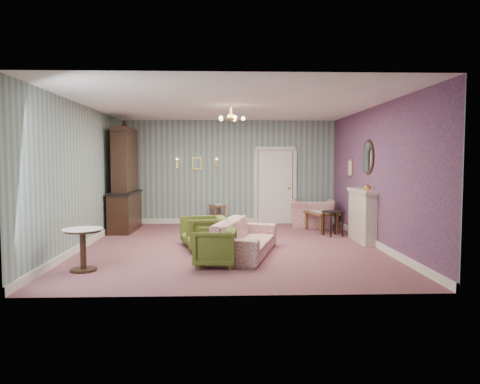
{
  "coord_description": "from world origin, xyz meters",
  "views": [
    {
      "loc": [
        -0.14,
        -9.39,
        1.76
      ],
      "look_at": [
        0.2,
        0.4,
        1.1
      ],
      "focal_mm": 34.26,
      "sensor_mm": 36.0,
      "label": 1
    }
  ],
  "objects_px": {
    "olive_chair_a": "(215,245)",
    "fireplace": "(362,216)",
    "olive_chair_c": "(198,229)",
    "coffee_table": "(321,221)",
    "dresser": "(125,177)",
    "pedestal_table": "(83,250)",
    "olive_chair_b": "(207,232)",
    "sofa_chintz": "(245,232)",
    "wingback_chair": "(313,209)",
    "side_table_black": "(333,224)"
  },
  "relations": [
    {
      "from": "pedestal_table",
      "to": "olive_chair_c",
      "type": "bearing_deg",
      "value": 51.84
    },
    {
      "from": "olive_chair_a",
      "to": "olive_chair_b",
      "type": "relative_size",
      "value": 0.93
    },
    {
      "from": "olive_chair_a",
      "to": "olive_chair_c",
      "type": "xyz_separation_m",
      "value": [
        -0.39,
        1.91,
        -0.02
      ]
    },
    {
      "from": "wingback_chair",
      "to": "dresser",
      "type": "distance_m",
      "value": 4.96
    },
    {
      "from": "olive_chair_a",
      "to": "olive_chair_c",
      "type": "height_order",
      "value": "olive_chair_a"
    },
    {
      "from": "fireplace",
      "to": "pedestal_table",
      "type": "bearing_deg",
      "value": -154.95
    },
    {
      "from": "olive_chair_b",
      "to": "side_table_black",
      "type": "height_order",
      "value": "olive_chair_b"
    },
    {
      "from": "olive_chair_c",
      "to": "coffee_table",
      "type": "relative_size",
      "value": 0.68
    },
    {
      "from": "olive_chair_b",
      "to": "side_table_black",
      "type": "bearing_deg",
      "value": 111.36
    },
    {
      "from": "coffee_table",
      "to": "olive_chair_c",
      "type": "bearing_deg",
      "value": -149.26
    },
    {
      "from": "coffee_table",
      "to": "side_table_black",
      "type": "height_order",
      "value": "side_table_black"
    },
    {
      "from": "sofa_chintz",
      "to": "wingback_chair",
      "type": "bearing_deg",
      "value": -14.56
    },
    {
      "from": "sofa_chintz",
      "to": "wingback_chair",
      "type": "relative_size",
      "value": 2.01
    },
    {
      "from": "dresser",
      "to": "olive_chair_c",
      "type": "bearing_deg",
      "value": -46.1
    },
    {
      "from": "olive_chair_c",
      "to": "side_table_black",
      "type": "relative_size",
      "value": 1.12
    },
    {
      "from": "sofa_chintz",
      "to": "side_table_black",
      "type": "relative_size",
      "value": 3.79
    },
    {
      "from": "pedestal_table",
      "to": "olive_chair_b",
      "type": "bearing_deg",
      "value": 39.21
    },
    {
      "from": "fireplace",
      "to": "pedestal_table",
      "type": "relative_size",
      "value": 2.02
    },
    {
      "from": "pedestal_table",
      "to": "side_table_black",
      "type": "bearing_deg",
      "value": 33.91
    },
    {
      "from": "olive_chair_b",
      "to": "sofa_chintz",
      "type": "bearing_deg",
      "value": 53.29
    },
    {
      "from": "fireplace",
      "to": "sofa_chintz",
      "type": "bearing_deg",
      "value": -153.86
    },
    {
      "from": "olive_chair_a",
      "to": "side_table_black",
      "type": "xyz_separation_m",
      "value": [
        2.71,
        2.97,
        -0.05
      ]
    },
    {
      "from": "sofa_chintz",
      "to": "fireplace",
      "type": "height_order",
      "value": "fireplace"
    },
    {
      "from": "olive_chair_c",
      "to": "wingback_chair",
      "type": "distance_m",
      "value": 3.84
    },
    {
      "from": "olive_chair_a",
      "to": "sofa_chintz",
      "type": "relative_size",
      "value": 0.31
    },
    {
      "from": "olive_chair_b",
      "to": "pedestal_table",
      "type": "height_order",
      "value": "olive_chair_b"
    },
    {
      "from": "olive_chair_c",
      "to": "coffee_table",
      "type": "distance_m",
      "value": 3.46
    },
    {
      "from": "sofa_chintz",
      "to": "coffee_table",
      "type": "relative_size",
      "value": 2.28
    },
    {
      "from": "wingback_chair",
      "to": "coffee_table",
      "type": "xyz_separation_m",
      "value": [
        0.08,
        -0.74,
        -0.24
      ]
    },
    {
      "from": "fireplace",
      "to": "pedestal_table",
      "type": "distance_m",
      "value": 5.82
    },
    {
      "from": "olive_chair_a",
      "to": "fireplace",
      "type": "height_order",
      "value": "fireplace"
    },
    {
      "from": "side_table_black",
      "to": "pedestal_table",
      "type": "bearing_deg",
      "value": -146.09
    },
    {
      "from": "olive_chair_b",
      "to": "sofa_chintz",
      "type": "height_order",
      "value": "sofa_chintz"
    },
    {
      "from": "fireplace",
      "to": "coffee_table",
      "type": "xyz_separation_m",
      "value": [
        -0.57,
        1.5,
        -0.33
      ]
    },
    {
      "from": "olive_chair_c",
      "to": "fireplace",
      "type": "xyz_separation_m",
      "value": [
        3.55,
        0.27,
        0.24
      ]
    },
    {
      "from": "dresser",
      "to": "coffee_table",
      "type": "relative_size",
      "value": 2.77
    },
    {
      "from": "sofa_chintz",
      "to": "coffee_table",
      "type": "bearing_deg",
      "value": -21.65
    },
    {
      "from": "olive_chair_c",
      "to": "coffee_table",
      "type": "bearing_deg",
      "value": 104.04
    },
    {
      "from": "olive_chair_c",
      "to": "olive_chair_a",
      "type": "bearing_deg",
      "value": -5.22
    },
    {
      "from": "dresser",
      "to": "coffee_table",
      "type": "bearing_deg",
      "value": -3.01
    },
    {
      "from": "olive_chair_b",
      "to": "olive_chair_c",
      "type": "distance_m",
      "value": 0.65
    },
    {
      "from": "olive_chair_b",
      "to": "olive_chair_c",
      "type": "height_order",
      "value": "olive_chair_b"
    },
    {
      "from": "fireplace",
      "to": "pedestal_table",
      "type": "height_order",
      "value": "fireplace"
    },
    {
      "from": "sofa_chintz",
      "to": "side_table_black",
      "type": "xyz_separation_m",
      "value": [
        2.17,
        2.06,
        -0.14
      ]
    },
    {
      "from": "dresser",
      "to": "olive_chair_b",
      "type": "bearing_deg",
      "value": -50.61
    },
    {
      "from": "coffee_table",
      "to": "side_table_black",
      "type": "bearing_deg",
      "value": -79.84
    },
    {
      "from": "olive_chair_b",
      "to": "side_table_black",
      "type": "xyz_separation_m",
      "value": [
        2.9,
        1.67,
        -0.08
      ]
    },
    {
      "from": "dresser",
      "to": "pedestal_table",
      "type": "xyz_separation_m",
      "value": [
        0.24,
        -4.28,
        -1.03
      ]
    },
    {
      "from": "sofa_chintz",
      "to": "pedestal_table",
      "type": "bearing_deg",
      "value": 128.59
    },
    {
      "from": "sofa_chintz",
      "to": "dresser",
      "type": "distance_m",
      "value": 4.35
    }
  ]
}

